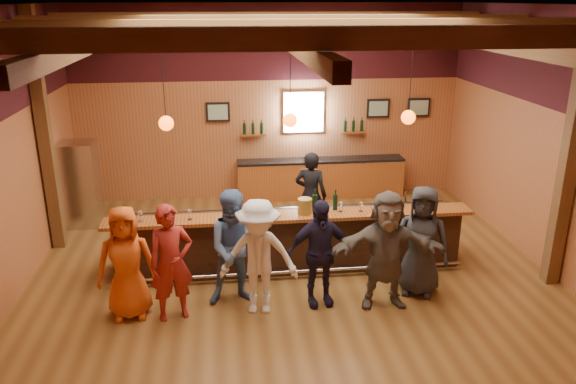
% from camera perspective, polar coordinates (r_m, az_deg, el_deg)
% --- Properties ---
extents(room, '(9.04, 9.00, 4.52)m').
position_cam_1_polar(room, '(9.23, 0.18, 10.49)').
color(room, brown).
rests_on(room, ground).
extents(bar_counter, '(6.30, 1.07, 1.11)m').
position_cam_1_polar(bar_counter, '(10.08, 0.20, -4.73)').
color(bar_counter, black).
rests_on(bar_counter, ground).
extents(back_bar_cabinet, '(4.00, 0.52, 0.95)m').
position_cam_1_polar(back_bar_cabinet, '(13.57, 3.33, 1.42)').
color(back_bar_cabinet, brown).
rests_on(back_bar_cabinet, ground).
extents(window, '(0.95, 0.09, 0.95)m').
position_cam_1_polar(window, '(13.33, 1.58, 8.11)').
color(window, silver).
rests_on(window, room).
extents(framed_pictures, '(5.35, 0.05, 0.45)m').
position_cam_1_polar(framed_pictures, '(13.46, 5.28, 8.37)').
color(framed_pictures, black).
rests_on(framed_pictures, room).
extents(wine_shelves, '(3.00, 0.18, 0.30)m').
position_cam_1_polar(wine_shelves, '(13.35, 1.61, 6.25)').
color(wine_shelves, brown).
rests_on(wine_shelves, room).
extents(pendant_lights, '(4.24, 0.24, 1.37)m').
position_cam_1_polar(pendant_lights, '(9.26, 0.22, 7.35)').
color(pendant_lights, black).
rests_on(pendant_lights, room).
extents(stainless_fridge, '(0.70, 0.70, 1.80)m').
position_cam_1_polar(stainless_fridge, '(12.54, -20.27, 0.76)').
color(stainless_fridge, silver).
rests_on(stainless_fridge, ground).
extents(customer_orange, '(0.91, 0.63, 1.76)m').
position_cam_1_polar(customer_orange, '(8.72, -16.11, -6.92)').
color(customer_orange, '#D15113').
rests_on(customer_orange, ground).
extents(customer_redvest, '(0.75, 0.59, 1.80)m').
position_cam_1_polar(customer_redvest, '(8.51, -11.77, -7.06)').
color(customer_redvest, maroon).
rests_on(customer_redvest, ground).
extents(customer_denim, '(0.95, 0.76, 1.87)m').
position_cam_1_polar(customer_denim, '(8.77, -5.28, -5.65)').
color(customer_denim, '#4F6D9E').
rests_on(customer_denim, ground).
extents(customer_white, '(1.27, 0.84, 1.83)m').
position_cam_1_polar(customer_white, '(8.50, -3.00, -6.61)').
color(customer_white, silver).
rests_on(customer_white, ground).
extents(customer_navy, '(1.06, 0.54, 1.74)m').
position_cam_1_polar(customer_navy, '(8.72, 3.17, -6.21)').
color(customer_navy, '#1B1830').
rests_on(customer_navy, ground).
extents(customer_brown, '(1.78, 0.65, 1.89)m').
position_cam_1_polar(customer_brown, '(8.77, 9.92, -5.81)').
color(customer_brown, '#60574C').
rests_on(customer_brown, ground).
extents(customer_dark, '(1.05, 0.88, 1.83)m').
position_cam_1_polar(customer_dark, '(9.26, 13.35, -4.86)').
color(customer_dark, '#2A2B2D').
rests_on(customer_dark, ground).
extents(bartender, '(0.77, 0.65, 1.78)m').
position_cam_1_polar(bartender, '(11.15, 2.33, -0.31)').
color(bartender, black).
rests_on(bartender, ground).
extents(ice_bucket, '(0.25, 0.25, 0.27)m').
position_cam_1_polar(ice_bucket, '(9.55, 1.72, -1.44)').
color(ice_bucket, olive).
rests_on(ice_bucket, bar_counter).
extents(bottle_a, '(0.08, 0.08, 0.38)m').
position_cam_1_polar(bottle_a, '(9.69, 2.74, -1.05)').
color(bottle_a, black).
rests_on(bottle_a, bar_counter).
extents(bottle_b, '(0.08, 0.08, 0.36)m').
position_cam_1_polar(bottle_b, '(9.75, 4.82, -1.01)').
color(bottle_b, black).
rests_on(bottle_b, bar_counter).
extents(glass_a, '(0.09, 0.09, 0.19)m').
position_cam_1_polar(glass_a, '(9.51, -14.79, -2.17)').
color(glass_a, silver).
rests_on(glass_a, bar_counter).
extents(glass_b, '(0.08, 0.08, 0.19)m').
position_cam_1_polar(glass_b, '(9.42, -12.58, -2.20)').
color(glass_b, silver).
rests_on(glass_b, bar_counter).
extents(glass_c, '(0.08, 0.08, 0.19)m').
position_cam_1_polar(glass_c, '(9.43, -9.97, -2.01)').
color(glass_c, silver).
rests_on(glass_c, bar_counter).
extents(glass_d, '(0.08, 0.08, 0.19)m').
position_cam_1_polar(glass_d, '(9.33, -4.51, -1.99)').
color(glass_d, silver).
rests_on(glass_d, bar_counter).
extents(glass_e, '(0.07, 0.07, 0.16)m').
position_cam_1_polar(glass_e, '(9.44, -2.70, -1.82)').
color(glass_e, silver).
rests_on(glass_e, bar_counter).
extents(glass_f, '(0.08, 0.08, 0.18)m').
position_cam_1_polar(glass_f, '(9.68, 5.38, -1.27)').
color(glass_f, silver).
rests_on(glass_f, bar_counter).
extents(glass_g, '(0.08, 0.08, 0.18)m').
position_cam_1_polar(glass_g, '(9.72, 7.42, -1.26)').
color(glass_g, silver).
rests_on(glass_g, bar_counter).
extents(glass_h, '(0.07, 0.07, 0.16)m').
position_cam_1_polar(glass_h, '(9.91, 12.70, -1.26)').
color(glass_h, silver).
rests_on(glass_h, bar_counter).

